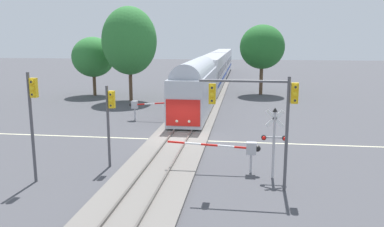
{
  "coord_description": "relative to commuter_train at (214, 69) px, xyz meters",
  "views": [
    {
      "loc": [
        4.83,
        -28.22,
        7.6
      ],
      "look_at": [
        0.97,
        0.3,
        2.0
      ],
      "focal_mm": 36.69,
      "sensor_mm": 36.0,
      "label": 1
    }
  ],
  "objects": [
    {
      "name": "ground_plane",
      "position": [
        -0.0,
        -32.68,
        -2.72
      ],
      "size": [
        220.0,
        220.0,
        0.0
      ],
      "primitive_type": "plane",
      "color": "#47474C"
    },
    {
      "name": "road_centre_stripe",
      "position": [
        -0.0,
        -32.68,
        -2.72
      ],
      "size": [
        44.0,
        0.2,
        0.01
      ],
      "color": "beige",
      "rests_on": "ground"
    },
    {
      "name": "railway_track",
      "position": [
        -0.0,
        -32.68,
        -2.63
      ],
      "size": [
        4.4,
        80.0,
        0.32
      ],
      "color": "slate",
      "rests_on": "ground"
    },
    {
      "name": "commuter_train",
      "position": [
        0.0,
        0.0,
        0.0
      ],
      "size": [
        3.04,
        65.09,
        5.16
      ],
      "color": "#B2B7C1",
      "rests_on": "railway_track"
    },
    {
      "name": "crossing_gate_near",
      "position": [
        4.74,
        -39.34,
        -1.31
      ],
      "size": [
        5.35,
        0.4,
        1.8
      ],
      "color": "#B7B7BC",
      "rests_on": "ground"
    },
    {
      "name": "crossing_signal_mast",
      "position": [
        6.46,
        -40.04,
        -0.32
      ],
      "size": [
        1.36,
        0.44,
        3.93
      ],
      "color": "#B2B2B7",
      "rests_on": "ground"
    },
    {
      "name": "crossing_gate_far",
      "position": [
        -4.74,
        -26.02,
        -1.29
      ],
      "size": [
        5.39,
        0.4,
        1.9
      ],
      "color": "#B7B7BC",
      "rests_on": "ground"
    },
    {
      "name": "traffic_signal_near_left",
      "position": [
        -6.02,
        -42.29,
        1.2
      ],
      "size": [
        0.53,
        0.38,
        5.87
      ],
      "color": "#4C4C51",
      "rests_on": "ground"
    },
    {
      "name": "traffic_signal_median",
      "position": [
        -2.92,
        -39.35,
        0.54
      ],
      "size": [
        0.53,
        0.38,
        4.87
      ],
      "color": "#4C4C51",
      "rests_on": "ground"
    },
    {
      "name": "traffic_signal_near_right",
      "position": [
        5.7,
        -41.77,
        1.63
      ],
      "size": [
        4.79,
        0.38,
        5.76
      ],
      "color": "#4C4C51",
      "rests_on": "ground"
    },
    {
      "name": "oak_behind_train",
      "position": [
        -8.88,
        -15.08,
        4.48
      ],
      "size": [
        6.51,
        6.51,
        11.22
      ],
      "color": "brown",
      "rests_on": "ground"
    },
    {
      "name": "elm_centre_background",
      "position": [
        7.0,
        -7.37,
        3.62
      ],
      "size": [
        5.92,
        5.92,
        9.28
      ],
      "color": "brown",
      "rests_on": "ground"
    },
    {
      "name": "pine_left_background",
      "position": [
        -14.96,
        -11.34,
        2.34
      ],
      "size": [
        5.52,
        5.52,
        7.68
      ],
      "color": "brown",
      "rests_on": "ground"
    }
  ]
}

